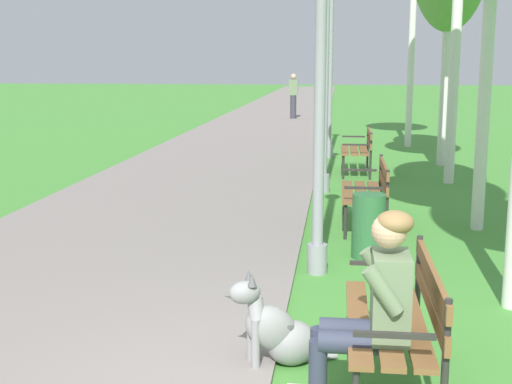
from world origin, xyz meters
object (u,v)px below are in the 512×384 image
object	(u,v)px
park_bench_mid	(369,188)
lamp_post_far	(331,46)
park_bench_far	(359,147)
dog_grey	(278,331)
litter_bin	(369,226)
pedestrian_distant	(293,96)
lamp_post_mid	(326,42)
person_seated_on_near_bench	(372,304)
lamp_post_near	(320,65)
park_bench_near	(401,312)

from	to	relation	value
park_bench_mid	lamp_post_far	xyz separation A→B (m)	(-0.62, 6.55, 1.90)
park_bench_mid	park_bench_far	size ratio (longest dim) A/B	1.00
dog_grey	litter_bin	world-z (taller)	dog_grey
litter_bin	pedestrian_distant	xyz separation A→B (m)	(-2.01, 18.01, 0.49)
dog_grey	lamp_post_mid	bearing A→B (deg)	88.64
lamp_post_far	pedestrian_distant	bearing A→B (deg)	98.24
park_bench_far	person_seated_on_near_bench	distance (m)	9.20
dog_grey	lamp_post_near	bearing A→B (deg)	84.77
park_bench_mid	pedestrian_distant	bearing A→B (deg)	97.12
litter_bin	pedestrian_distant	distance (m)	18.13
park_bench_far	dog_grey	xyz separation A→B (m)	(-0.78, -8.65, -0.25)
park_bench_mid	litter_bin	xyz separation A→B (m)	(-0.06, -1.45, -0.16)
lamp_post_near	park_bench_near	bearing A→B (deg)	-75.84
park_bench_mid	lamp_post_near	world-z (taller)	lamp_post_near
pedestrian_distant	park_bench_far	bearing A→B (deg)	-80.43
park_bench_near	pedestrian_distant	bearing A→B (deg)	95.67
dog_grey	lamp_post_far	bearing A→B (deg)	89.08
park_bench_mid	lamp_post_far	bearing A→B (deg)	95.38
park_bench_far	dog_grey	distance (m)	8.69
park_bench_far	litter_bin	world-z (taller)	park_bench_far
park_bench_mid	dog_grey	xyz separation A→B (m)	(-0.79, -4.31, -0.25)
park_bench_far	pedestrian_distant	size ratio (longest dim) A/B	0.91
park_bench_near	park_bench_mid	xyz separation A→B (m)	(-0.03, 4.52, 0.00)
dog_grey	lamp_post_far	distance (m)	11.07
lamp_post_near	park_bench_far	bearing A→B (deg)	84.85
park_bench_near	park_bench_far	bearing A→B (deg)	90.21
park_bench_near	lamp_post_mid	distance (m)	7.14
park_bench_mid	pedestrian_distant	distance (m)	16.69
person_seated_on_near_bench	lamp_post_far	distance (m)	11.54
pedestrian_distant	person_seated_on_near_bench	bearing A→B (deg)	-84.97
person_seated_on_near_bench	lamp_post_near	bearing A→B (deg)	98.36
lamp_post_mid	litter_bin	xyz separation A→B (m)	(0.57, -3.78, -2.05)
park_bench_far	lamp_post_far	size ratio (longest dim) A/B	0.32
park_bench_far	pedestrian_distant	xyz separation A→B (m)	(-2.06, 12.22, 0.33)
dog_grey	lamp_post_near	xyz separation A→B (m)	(0.20, 2.22, 1.80)
lamp_post_far	lamp_post_near	bearing A→B (deg)	-89.81
park_bench_near	dog_grey	bearing A→B (deg)	165.27
lamp_post_far	litter_bin	bearing A→B (deg)	-86.00
park_bench_far	lamp_post_far	distance (m)	2.97
litter_bin	park_bench_mid	bearing A→B (deg)	87.70
park_bench_near	litter_bin	xyz separation A→B (m)	(-0.08, 3.07, -0.16)
park_bench_far	litter_bin	xyz separation A→B (m)	(-0.05, -5.79, -0.16)
lamp_post_near	park_bench_mid	bearing A→B (deg)	74.30
lamp_post_mid	lamp_post_far	xyz separation A→B (m)	(0.02, 4.21, 0.02)
person_seated_on_near_bench	lamp_post_mid	bearing A→B (deg)	93.59
person_seated_on_near_bench	pedestrian_distant	xyz separation A→B (m)	(-1.89, 21.42, 0.16)
lamp_post_near	litter_bin	xyz separation A→B (m)	(0.53, 0.64, -1.71)
litter_bin	lamp_post_mid	bearing A→B (deg)	98.63
park_bench_mid	person_seated_on_near_bench	bearing A→B (deg)	-92.14
dog_grey	litter_bin	distance (m)	2.95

